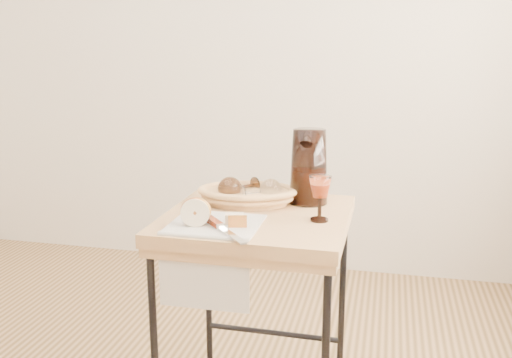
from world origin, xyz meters
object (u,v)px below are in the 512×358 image
(side_table, at_px, (257,318))
(apple_half, at_px, (196,211))
(goblet_lying_b, at_px, (259,191))
(bread_basket, at_px, (247,196))
(goblet_lying_a, at_px, (241,187))
(pitcher, at_px, (309,166))
(tea_towel, at_px, (215,224))
(table_knife, at_px, (223,228))
(wine_goblet, at_px, (320,198))

(side_table, height_order, apple_half, apple_half)
(side_table, bearing_deg, goblet_lying_b, 99.83)
(goblet_lying_b, bearing_deg, bread_basket, 121.38)
(side_table, relative_size, goblet_lying_b, 5.86)
(goblet_lying_a, relative_size, pitcher, 0.46)
(pitcher, height_order, apple_half, pitcher)
(tea_towel, distance_m, table_knife, 0.08)
(tea_towel, bearing_deg, apple_half, -154.62)
(apple_half, bearing_deg, side_table, 37.68)
(tea_towel, distance_m, apple_half, 0.07)
(table_knife, bearing_deg, pitcher, 112.39)
(side_table, xyz_separation_m, goblet_lying_a, (-0.09, 0.12, 0.43))
(goblet_lying_b, height_order, wine_goblet, wine_goblet)
(goblet_lying_a, xyz_separation_m, goblet_lying_b, (0.07, -0.03, -0.00))
(tea_towel, height_order, bread_basket, bread_basket)
(tea_towel, xyz_separation_m, apple_half, (-0.05, -0.03, 0.05))
(bread_basket, height_order, apple_half, apple_half)
(bread_basket, relative_size, goblet_lying_a, 2.21)
(side_table, bearing_deg, table_knife, -103.83)
(goblet_lying_a, relative_size, goblet_lying_b, 1.08)
(side_table, distance_m, tea_towel, 0.42)
(apple_half, relative_size, table_knife, 0.37)
(bread_basket, bearing_deg, tea_towel, -106.82)
(tea_towel, bearing_deg, pitcher, 52.42)
(pitcher, distance_m, apple_half, 0.46)
(pitcher, xyz_separation_m, apple_half, (-0.29, -0.34, -0.08))
(apple_half, bearing_deg, table_knife, -33.76)
(bread_basket, xyz_separation_m, pitcher, (0.20, 0.06, 0.10))
(tea_towel, relative_size, table_knife, 1.09)
(wine_goblet, distance_m, apple_half, 0.38)
(tea_towel, xyz_separation_m, pitcher, (0.24, 0.32, 0.13))
(goblet_lying_a, distance_m, wine_goblet, 0.33)
(bread_basket, bearing_deg, goblet_lying_a, 144.96)
(tea_towel, bearing_deg, goblet_lying_b, 70.35)
(side_table, height_order, tea_towel, tea_towel)
(goblet_lying_b, relative_size, wine_goblet, 0.87)
(side_table, relative_size, tea_towel, 2.75)
(pitcher, height_order, wine_goblet, pitcher)
(side_table, xyz_separation_m, tea_towel, (-0.10, -0.15, 0.38))
(side_table, distance_m, pitcher, 0.55)
(tea_towel, distance_m, goblet_lying_a, 0.27)
(wine_goblet, bearing_deg, goblet_lying_b, 151.52)
(tea_towel, height_order, pitcher, pitcher)
(tea_towel, xyz_separation_m, table_knife, (0.04, -0.06, 0.01))
(apple_half, xyz_separation_m, table_knife, (0.10, -0.04, -0.03))
(goblet_lying_b, bearing_deg, pitcher, -9.70)
(pitcher, bearing_deg, table_knife, -118.90)
(pitcher, xyz_separation_m, wine_goblet, (0.06, -0.20, -0.06))
(side_table, distance_m, table_knife, 0.45)
(pitcher, relative_size, wine_goblet, 2.03)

